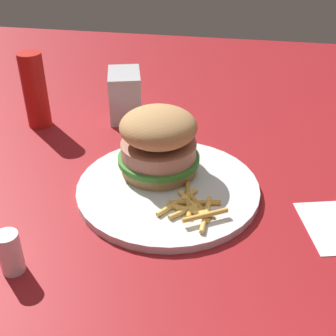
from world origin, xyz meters
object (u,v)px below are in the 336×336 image
object	(u,v)px
fries_pile	(193,207)
salt_shaker	(10,253)
ketchup_bottle	(35,90)
sandwich	(159,142)
plate	(168,188)
napkin_dispenser	(125,95)

from	to	relation	value
fries_pile	salt_shaker	world-z (taller)	salt_shaker
ketchup_bottle	sandwich	bearing A→B (deg)	62.33
plate	ketchup_bottle	bearing A→B (deg)	-121.78
fries_pile	napkin_dispenser	world-z (taller)	napkin_dispenser
plate	ketchup_bottle	size ratio (longest dim) A/B	1.93
plate	napkin_dispenser	xyz separation A→B (m)	(-0.24, -0.13, 0.04)
plate	salt_shaker	distance (m)	0.25
ketchup_bottle	fries_pile	bearing A→B (deg)	55.11
fries_pile	napkin_dispenser	distance (m)	0.34
fries_pile	ketchup_bottle	xyz separation A→B (m)	(-0.23, -0.32, 0.05)
plate	sandwich	world-z (taller)	sandwich
fries_pile	ketchup_bottle	world-z (taller)	ketchup_bottle
sandwich	salt_shaker	xyz separation A→B (m)	(0.23, -0.13, -0.04)
plate	fries_pile	distance (m)	0.07
ketchup_bottle	salt_shaker	distance (m)	0.39
napkin_dispenser	salt_shaker	distance (m)	0.43
sandwich	ketchup_bottle	world-z (taller)	ketchup_bottle
sandwich	fries_pile	bearing A→B (deg)	35.85
ketchup_bottle	salt_shaker	xyz separation A→B (m)	(0.37, 0.13, -0.04)
sandwich	napkin_dispenser	distance (m)	0.23
salt_shaker	sandwich	bearing A→B (deg)	150.15
plate	fries_pile	xyz separation A→B (m)	(0.05, 0.04, 0.01)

